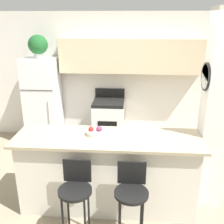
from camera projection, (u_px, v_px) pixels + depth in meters
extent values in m
plane|color=gray|center=(108.00, 204.00, 3.61)|extent=(14.00, 14.00, 0.00)
cube|color=white|center=(117.00, 78.00, 5.32)|extent=(5.60, 0.06, 2.55)
cube|color=beige|center=(132.00, 56.00, 4.96)|extent=(2.74, 0.32, 0.64)
cube|color=white|center=(109.00, 67.00, 5.09)|extent=(0.64, 0.28, 0.12)
cube|color=white|center=(217.00, 115.00, 3.29)|extent=(0.36, 0.32, 2.55)
cylinder|color=black|center=(206.00, 77.00, 3.14)|extent=(0.02, 0.34, 0.34)
cylinder|color=white|center=(205.00, 77.00, 3.14)|extent=(0.01, 0.30, 0.30)
cube|color=silver|center=(108.00, 174.00, 3.44)|extent=(2.23, 0.58, 0.99)
cube|color=tan|center=(107.00, 138.00, 3.27)|extent=(2.35, 0.70, 0.04)
cube|color=white|center=(44.00, 114.00, 5.31)|extent=(0.64, 0.61, 1.17)
cube|color=white|center=(40.00, 72.00, 5.02)|extent=(0.64, 0.61, 0.55)
cube|color=#333333|center=(36.00, 90.00, 4.82)|extent=(0.60, 0.01, 0.01)
cylinder|color=#B2B2B7|center=(49.00, 117.00, 4.98)|extent=(0.02, 0.02, 0.64)
cube|color=white|center=(109.00, 124.00, 5.26)|extent=(0.60, 0.66, 0.85)
cube|color=black|center=(109.00, 102.00, 5.11)|extent=(0.60, 0.66, 0.06)
cube|color=black|center=(110.00, 92.00, 5.36)|extent=(0.60, 0.04, 0.16)
cube|color=black|center=(107.00, 128.00, 4.93)|extent=(0.36, 0.01, 0.27)
cylinder|color=black|center=(75.00, 191.00, 2.87)|extent=(0.38, 0.38, 0.03)
cube|color=black|center=(77.00, 170.00, 2.96)|extent=(0.32, 0.02, 0.28)
cylinder|color=black|center=(63.00, 222.00, 2.87)|extent=(0.02, 0.02, 0.62)
cylinder|color=black|center=(85.00, 223.00, 2.85)|extent=(0.02, 0.02, 0.62)
cylinder|color=black|center=(68.00, 207.00, 3.10)|extent=(0.02, 0.02, 0.62)
cylinder|color=black|center=(89.00, 208.00, 3.08)|extent=(0.02, 0.02, 0.62)
cylinder|color=black|center=(131.00, 193.00, 2.82)|extent=(0.38, 0.38, 0.03)
cube|color=black|center=(132.00, 173.00, 2.92)|extent=(0.32, 0.02, 0.28)
cylinder|color=black|center=(120.00, 210.00, 3.06)|extent=(0.02, 0.02, 0.62)
cylinder|color=black|center=(141.00, 211.00, 3.04)|extent=(0.02, 0.02, 0.62)
cylinder|color=silver|center=(39.00, 55.00, 4.91)|extent=(0.16, 0.16, 0.11)
sphere|color=#1E5B28|center=(38.00, 45.00, 4.85)|extent=(0.36, 0.36, 0.36)
cylinder|color=silver|center=(95.00, 133.00, 3.33)|extent=(0.23, 0.23, 0.05)
sphere|color=#7A2D56|center=(99.00, 129.00, 3.31)|extent=(0.08, 0.08, 0.08)
sphere|color=red|center=(91.00, 129.00, 3.31)|extent=(0.07, 0.07, 0.07)
cylinder|color=black|center=(69.00, 137.00, 5.21)|extent=(0.28, 0.28, 0.38)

